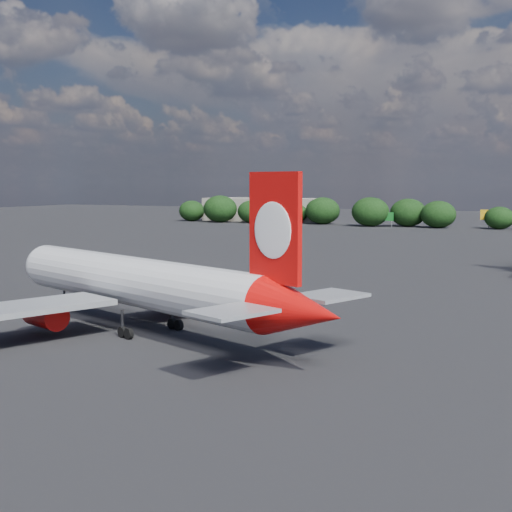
% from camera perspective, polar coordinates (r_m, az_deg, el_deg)
% --- Properties ---
extents(ground, '(500.00, 500.00, 0.00)m').
position_cam_1_polar(ground, '(105.29, 3.23, -1.50)').
color(ground, black).
rests_on(ground, ground).
extents(qantas_airliner, '(42.42, 40.81, 14.36)m').
position_cam_1_polar(qantas_airliner, '(65.05, -8.82, -2.30)').
color(qantas_airliner, silver).
rests_on(qantas_airliner, ground).
extents(terminal_building, '(42.00, 16.00, 8.00)m').
position_cam_1_polar(terminal_building, '(251.55, 0.73, 3.75)').
color(terminal_building, gray).
rests_on(terminal_building, ground).
extents(highway_sign, '(6.00, 0.30, 4.50)m').
position_cam_1_polar(highway_sign, '(220.60, 10.19, 3.12)').
color(highway_sign, '#13631F').
rests_on(highway_sign, ground).
extents(billboard_yellow, '(5.00, 0.30, 5.50)m').
position_cam_1_polar(billboard_yellow, '(220.73, 18.15, 3.11)').
color(billboard_yellow, yellow).
rests_on(billboard_yellow, ground).
extents(horizon_treeline, '(202.45, 15.78, 9.30)m').
position_cam_1_polar(horizon_treeline, '(219.71, 15.66, 3.22)').
color(horizon_treeline, black).
rests_on(horizon_treeline, ground).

